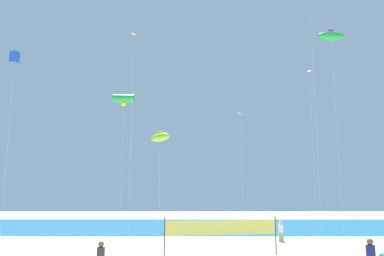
{
  "coord_description": "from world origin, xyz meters",
  "views": [
    {
      "loc": [
        1.24,
        -15.45,
        4.05
      ],
      "look_at": [
        1.1,
        8.82,
        8.03
      ],
      "focal_mm": 35.64,
      "sensor_mm": 36.0,
      "label": 1
    }
  ],
  "objects_px": {
    "kite_cyan_diamond": "(241,116)",
    "kite_lime_inflatable": "(160,137)",
    "kite_blue_box": "(14,58)",
    "beachgoer_white_shirt": "(281,230)",
    "kite_blue_diamond": "(310,83)",
    "kite_green_tube": "(124,99)",
    "kite_green_inflatable": "(331,36)",
    "kite_orange_diamond": "(133,43)",
    "volleyball_net": "(221,229)"
  },
  "relations": [
    {
      "from": "beachgoer_white_shirt",
      "to": "kite_green_inflatable",
      "type": "height_order",
      "value": "kite_green_inflatable"
    },
    {
      "from": "kite_orange_diamond",
      "to": "kite_lime_inflatable",
      "type": "relative_size",
      "value": 1.94
    },
    {
      "from": "kite_blue_diamond",
      "to": "kite_cyan_diamond",
      "type": "relative_size",
      "value": 1.49
    },
    {
      "from": "kite_green_inflatable",
      "to": "kite_blue_diamond",
      "type": "distance_m",
      "value": 4.66
    },
    {
      "from": "kite_green_inflatable",
      "to": "kite_green_tube",
      "type": "bearing_deg",
      "value": -179.25
    },
    {
      "from": "kite_cyan_diamond",
      "to": "kite_lime_inflatable",
      "type": "distance_m",
      "value": 7.41
    },
    {
      "from": "kite_orange_diamond",
      "to": "kite_blue_box",
      "type": "bearing_deg",
      "value": 169.99
    },
    {
      "from": "kite_cyan_diamond",
      "to": "kite_lime_inflatable",
      "type": "xyz_separation_m",
      "value": [
        -5.74,
        -4.15,
        -2.19
      ]
    },
    {
      "from": "kite_green_tube",
      "to": "kite_cyan_diamond",
      "type": "height_order",
      "value": "kite_green_tube"
    },
    {
      "from": "kite_cyan_diamond",
      "to": "kite_lime_inflatable",
      "type": "height_order",
      "value": "kite_cyan_diamond"
    },
    {
      "from": "kite_green_inflatable",
      "to": "kite_orange_diamond",
      "type": "bearing_deg",
      "value": -164.97
    },
    {
      "from": "kite_blue_box",
      "to": "volleyball_net",
      "type": "bearing_deg",
      "value": -9.51
    },
    {
      "from": "kite_blue_diamond",
      "to": "kite_green_tube",
      "type": "bearing_deg",
      "value": -167.26
    },
    {
      "from": "kite_orange_diamond",
      "to": "kite_blue_diamond",
      "type": "relative_size",
      "value": 1.02
    },
    {
      "from": "volleyball_net",
      "to": "kite_green_inflatable",
      "type": "relative_size",
      "value": 0.42
    },
    {
      "from": "kite_lime_inflatable",
      "to": "kite_blue_box",
      "type": "bearing_deg",
      "value": 164.62
    },
    {
      "from": "kite_orange_diamond",
      "to": "kite_lime_inflatable",
      "type": "bearing_deg",
      "value": -35.11
    },
    {
      "from": "volleyball_net",
      "to": "kite_orange_diamond",
      "type": "relative_size",
      "value": 0.47
    },
    {
      "from": "kite_cyan_diamond",
      "to": "kite_green_tube",
      "type": "bearing_deg",
      "value": 171.86
    },
    {
      "from": "kite_blue_box",
      "to": "kite_green_inflatable",
      "type": "distance_m",
      "value": 25.11
    },
    {
      "from": "kite_blue_box",
      "to": "kite_cyan_diamond",
      "type": "bearing_deg",
      "value": 3.46
    },
    {
      "from": "kite_cyan_diamond",
      "to": "kite_blue_box",
      "type": "bearing_deg",
      "value": -176.54
    },
    {
      "from": "kite_blue_box",
      "to": "kite_blue_diamond",
      "type": "distance_m",
      "value": 24.68
    },
    {
      "from": "kite_green_inflatable",
      "to": "kite_blue_diamond",
      "type": "relative_size",
      "value": 1.16
    },
    {
      "from": "kite_green_inflatable",
      "to": "volleyball_net",
      "type": "bearing_deg",
      "value": -152.01
    },
    {
      "from": "kite_blue_box",
      "to": "kite_green_tube",
      "type": "bearing_deg",
      "value": 16.63
    },
    {
      "from": "beachgoer_white_shirt",
      "to": "kite_green_inflatable",
      "type": "relative_size",
      "value": 0.1
    },
    {
      "from": "kite_blue_box",
      "to": "kite_cyan_diamond",
      "type": "xyz_separation_m",
      "value": [
        17.06,
        1.03,
        -4.28
      ]
    },
    {
      "from": "beachgoer_white_shirt",
      "to": "kite_green_tube",
      "type": "distance_m",
      "value": 16.37
    },
    {
      "from": "kite_green_tube",
      "to": "kite_cyan_diamond",
      "type": "bearing_deg",
      "value": -8.14
    },
    {
      "from": "kite_blue_box",
      "to": "kite_blue_diamond",
      "type": "bearing_deg",
      "value": 14.03
    },
    {
      "from": "kite_orange_diamond",
      "to": "kite_cyan_diamond",
      "type": "bearing_deg",
      "value": 18.67
    },
    {
      "from": "kite_lime_inflatable",
      "to": "beachgoer_white_shirt",
      "type": "bearing_deg",
      "value": 38.1
    },
    {
      "from": "kite_blue_box",
      "to": "kite_orange_diamond",
      "type": "relative_size",
      "value": 0.94
    },
    {
      "from": "kite_orange_diamond",
      "to": "kite_lime_inflatable",
      "type": "distance_m",
      "value": 7.41
    },
    {
      "from": "volleyball_net",
      "to": "kite_cyan_diamond",
      "type": "relative_size",
      "value": 0.72
    },
    {
      "from": "kite_blue_box",
      "to": "kite_green_tube",
      "type": "xyz_separation_m",
      "value": [
        7.86,
        2.35,
        -2.61
      ]
    },
    {
      "from": "kite_green_inflatable",
      "to": "kite_cyan_diamond",
      "type": "xyz_separation_m",
      "value": [
        -7.77,
        -1.54,
        -7.03
      ]
    },
    {
      "from": "kite_green_inflatable",
      "to": "kite_cyan_diamond",
      "type": "height_order",
      "value": "kite_green_inflatable"
    },
    {
      "from": "kite_cyan_diamond",
      "to": "beachgoer_white_shirt",
      "type": "bearing_deg",
      "value": 41.65
    },
    {
      "from": "volleyball_net",
      "to": "kite_lime_inflatable",
      "type": "xyz_separation_m",
      "value": [
        -3.88,
        -0.57,
        5.78
      ]
    },
    {
      "from": "kite_green_tube",
      "to": "kite_lime_inflatable",
      "type": "relative_size",
      "value": 1.48
    },
    {
      "from": "kite_green_tube",
      "to": "kite_green_inflatable",
      "type": "xyz_separation_m",
      "value": [
        16.96,
        0.22,
        5.36
      ]
    },
    {
      "from": "kite_orange_diamond",
      "to": "kite_lime_inflatable",
      "type": "xyz_separation_m",
      "value": [
        2.12,
        -1.49,
        -6.94
      ]
    },
    {
      "from": "volleyball_net",
      "to": "kite_green_inflatable",
      "type": "distance_m",
      "value": 18.54
    },
    {
      "from": "beachgoer_white_shirt",
      "to": "kite_cyan_diamond",
      "type": "relative_size",
      "value": 0.17
    },
    {
      "from": "volleyball_net",
      "to": "kite_cyan_diamond",
      "type": "xyz_separation_m",
      "value": [
        1.86,
        3.58,
        7.96
      ]
    },
    {
      "from": "kite_green_tube",
      "to": "kite_blue_box",
      "type": "bearing_deg",
      "value": -163.37
    },
    {
      "from": "kite_green_tube",
      "to": "kite_blue_diamond",
      "type": "distance_m",
      "value": 16.65
    },
    {
      "from": "beachgoer_white_shirt",
      "to": "kite_blue_diamond",
      "type": "height_order",
      "value": "kite_blue_diamond"
    }
  ]
}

